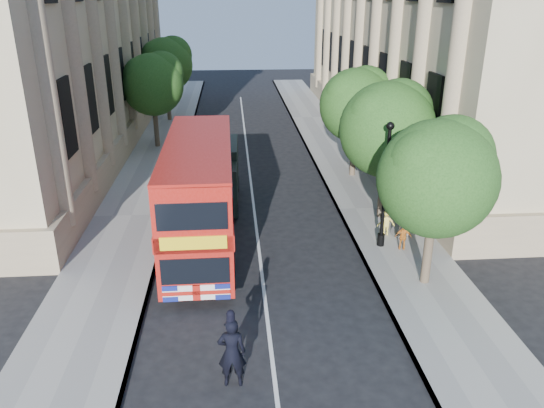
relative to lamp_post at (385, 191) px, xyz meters
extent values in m
plane|color=black|center=(-5.00, -6.00, -2.51)|extent=(120.00, 120.00, 0.00)
cube|color=gray|center=(0.75, 4.00, -2.45)|extent=(3.50, 80.00, 0.12)
cube|color=gray|center=(-10.75, 4.00, -2.45)|extent=(3.50, 80.00, 0.12)
cube|color=tan|center=(8.80, 18.00, 6.49)|extent=(12.00, 38.00, 18.00)
cube|color=tan|center=(-18.80, 18.00, 6.49)|extent=(12.00, 38.00, 18.00)
cylinder|color=#473828|center=(0.80, -3.00, -1.08)|extent=(0.32, 0.32, 2.86)
sphere|color=#1F4717|center=(0.80, -3.00, 1.52)|extent=(4.00, 4.00, 4.00)
sphere|color=#1F4717|center=(1.40, -2.60, 2.17)|extent=(2.80, 2.80, 2.80)
sphere|color=#1F4717|center=(0.30, -3.30, 2.04)|extent=(2.60, 2.60, 2.60)
cylinder|color=#473828|center=(0.80, 3.00, -1.01)|extent=(0.32, 0.32, 2.99)
sphere|color=#1F4717|center=(0.80, 3.00, 1.71)|extent=(4.20, 4.20, 4.20)
sphere|color=#1F4717|center=(1.40, 3.40, 2.39)|extent=(2.94, 2.94, 2.94)
sphere|color=#1F4717|center=(0.30, 2.70, 2.25)|extent=(2.73, 2.73, 2.73)
cylinder|color=#473828|center=(0.80, 9.00, -1.06)|extent=(0.32, 0.32, 2.90)
sphere|color=#1F4717|center=(0.80, 9.00, 1.58)|extent=(4.00, 4.00, 4.00)
sphere|color=#1F4717|center=(1.40, 9.40, 2.24)|extent=(2.80, 2.80, 2.80)
sphere|color=#1F4717|center=(0.30, 8.70, 2.11)|extent=(2.60, 2.60, 2.60)
cylinder|color=#473828|center=(-11.00, 16.00, -1.01)|extent=(0.32, 0.32, 2.99)
sphere|color=#1F4717|center=(-11.00, 16.00, 1.71)|extent=(4.00, 4.00, 4.00)
sphere|color=#1F4717|center=(-10.40, 16.40, 2.39)|extent=(2.80, 2.80, 2.80)
sphere|color=#1F4717|center=(-11.50, 15.70, 2.25)|extent=(2.60, 2.60, 2.60)
cylinder|color=#473828|center=(-11.00, 24.00, -0.93)|extent=(0.32, 0.32, 3.17)
sphere|color=#1F4717|center=(-11.00, 24.00, 1.95)|extent=(4.20, 4.20, 4.20)
sphere|color=#1F4717|center=(-10.40, 24.40, 2.67)|extent=(2.94, 2.94, 2.94)
sphere|color=#1F4717|center=(-11.50, 23.70, 2.53)|extent=(2.73, 2.73, 2.73)
cylinder|color=black|center=(0.00, 0.00, -2.14)|extent=(0.30, 0.30, 0.50)
cylinder|color=black|center=(0.00, 0.00, 0.11)|extent=(0.14, 0.14, 5.00)
sphere|color=black|center=(0.00, 0.00, 2.61)|extent=(0.32, 0.32, 0.32)
cube|color=#A2120B|center=(-7.30, 0.56, -0.09)|extent=(2.56, 9.48, 3.94)
cube|color=black|center=(-7.30, 0.56, -0.97)|extent=(2.61, 8.89, 0.90)
cube|color=black|center=(-7.30, 0.56, 0.93)|extent=(2.61, 8.89, 0.90)
cube|color=yellow|center=(-7.26, -4.18, 0.03)|extent=(2.09, 0.09, 0.45)
cylinder|color=black|center=(-8.40, -2.79, -2.01)|extent=(0.29, 1.00, 1.00)
cylinder|color=black|center=(-6.15, -2.77, -2.01)|extent=(0.29, 1.00, 1.00)
cylinder|color=black|center=(-8.44, 3.69, -2.01)|extent=(0.29, 1.00, 1.00)
cylinder|color=black|center=(-6.19, 3.70, -2.01)|extent=(0.29, 1.00, 1.00)
cube|color=black|center=(-6.85, 3.72, -1.08)|extent=(2.17, 1.97, 2.22)
cube|color=black|center=(-6.88, 2.82, -0.82)|extent=(1.91, 0.16, 0.74)
cube|color=black|center=(-6.78, 6.05, -0.87)|extent=(2.21, 3.45, 2.64)
cube|color=black|center=(-6.80, 5.41, -2.14)|extent=(2.05, 5.13, 0.26)
cylinder|color=black|center=(-7.80, 3.64, -2.09)|extent=(0.26, 0.85, 0.85)
cylinder|color=black|center=(-5.90, 3.59, -2.09)|extent=(0.26, 0.85, 0.85)
cylinder|color=black|center=(-7.70, 7.13, -2.09)|extent=(0.26, 0.85, 0.85)
cylinder|color=black|center=(-5.80, 7.08, -2.09)|extent=(0.26, 0.85, 0.85)
imported|color=black|center=(-6.14, -7.71, -1.48)|extent=(0.77, 0.52, 2.06)
imported|color=white|center=(1.06, 0.78, -1.56)|extent=(0.97, 0.86, 1.65)
imported|color=orange|center=(0.77, -0.44, -1.83)|extent=(0.69, 0.40, 1.11)
imported|color=#E9D04F|center=(0.48, 0.99, -1.80)|extent=(0.78, 0.47, 1.18)
camera|label=1|loc=(-5.97, -19.20, 7.32)|focal=35.00mm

